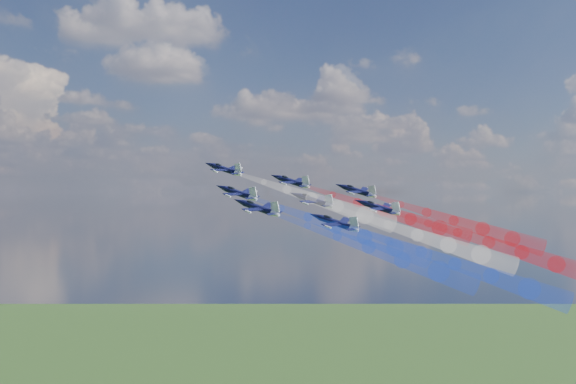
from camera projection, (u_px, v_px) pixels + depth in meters
name	position (u px, v px, depth m)	size (l,w,h in m)	color
jet_lead	(225.00, 169.00, 185.58)	(10.97, 13.71, 3.66)	black
trail_lead	(312.00, 198.00, 170.17)	(4.57, 46.35, 4.57)	white
jet_inner_left	(238.00, 193.00, 169.43)	(10.97, 13.71, 3.66)	black
trail_inner_left	(335.00, 227.00, 154.03)	(4.57, 46.35, 4.57)	blue
jet_inner_right	(291.00, 182.00, 187.59)	(10.97, 13.71, 3.66)	black
trail_inner_right	(383.00, 211.00, 172.18)	(4.57, 46.35, 4.57)	red
jet_outer_left	(258.00, 208.00, 153.71)	(10.97, 13.71, 3.66)	black
trail_outer_left	(369.00, 247.00, 138.30)	(4.57, 46.35, 4.57)	blue
jet_center_third	(313.00, 200.00, 170.70)	(10.97, 13.71, 3.66)	black
trail_center_third	(417.00, 235.00, 155.29)	(4.57, 46.35, 4.57)	white
jet_outer_right	(357.00, 191.00, 189.55)	(10.97, 13.71, 3.66)	black
trail_outer_right	(454.00, 221.00, 174.14)	(4.57, 46.35, 4.57)	red
jet_rear_left	(336.00, 223.00, 153.86)	(10.97, 13.71, 3.66)	black
trail_rear_left	(455.00, 264.00, 138.45)	(4.57, 46.35, 4.57)	blue
jet_rear_right	(379.00, 208.00, 171.62)	(10.97, 13.71, 3.66)	black
trail_rear_right	(489.00, 242.00, 156.21)	(4.57, 46.35, 4.57)	red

